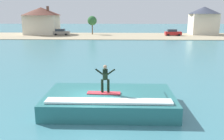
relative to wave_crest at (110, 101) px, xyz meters
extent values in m
plane|color=teal|center=(-0.78, -0.95, -0.56)|extent=(260.00, 260.00, 0.00)
cube|color=#296D6F|center=(0.00, 0.05, -0.03)|extent=(8.25, 4.71, 1.05)
cube|color=#296D6F|center=(0.00, -0.54, 0.55)|extent=(7.01, 2.12, 0.12)
cube|color=white|center=(0.00, -1.48, 0.57)|extent=(7.43, 0.85, 0.12)
cube|color=#D8333F|center=(-0.36, -0.28, 0.66)|extent=(2.13, 0.61, 0.06)
cube|color=black|center=(-0.36, -0.28, 0.68)|extent=(1.94, 0.13, 0.01)
cylinder|color=black|center=(-0.46, -0.23, 1.11)|extent=(0.16, 0.16, 0.85)
cylinder|color=black|center=(-0.08, -0.23, 1.11)|extent=(0.16, 0.16, 0.85)
cylinder|color=black|center=(-0.27, -0.23, 1.86)|extent=(0.32, 0.32, 0.66)
sphere|color=tan|center=(-0.27, -0.23, 2.35)|extent=(0.24, 0.24, 0.24)
cylinder|color=black|center=(-0.65, -0.23, 2.03)|extent=(0.50, 0.10, 0.41)
cylinder|color=black|center=(0.11, -0.23, 2.03)|extent=(0.50, 0.10, 0.41)
cube|color=tan|center=(-0.78, 50.99, -0.50)|extent=(120.00, 19.64, 0.13)
cube|color=gray|center=(-15.73, 52.32, 0.21)|extent=(4.43, 1.98, 0.90)
cube|color=#262D38|center=(-16.07, 52.32, 0.98)|extent=(2.44, 1.78, 0.64)
cylinder|color=black|center=(-14.29, 53.36, -0.24)|extent=(0.64, 0.22, 0.64)
cylinder|color=black|center=(-14.29, 51.28, -0.24)|extent=(0.64, 0.22, 0.64)
cylinder|color=black|center=(-17.17, 53.36, -0.24)|extent=(0.64, 0.22, 0.64)
cylinder|color=black|center=(-17.17, 51.28, -0.24)|extent=(0.64, 0.22, 0.64)
cube|color=red|center=(15.30, 51.65, 0.21)|extent=(4.41, 1.85, 0.90)
cube|color=#262D38|center=(14.97, 51.65, 0.98)|extent=(2.43, 1.67, 0.64)
cylinder|color=black|center=(16.73, 52.62, -0.24)|extent=(0.64, 0.22, 0.64)
cylinder|color=black|center=(16.73, 50.67, -0.24)|extent=(0.64, 0.22, 0.64)
cylinder|color=black|center=(13.86, 52.62, -0.24)|extent=(0.64, 0.22, 0.64)
cylinder|color=black|center=(13.86, 50.67, -0.24)|extent=(0.64, 0.22, 0.64)
cube|color=beige|center=(-22.03, 54.87, 2.23)|extent=(9.15, 6.45, 5.58)
cone|color=brown|center=(-22.03, 54.87, 6.13)|extent=(11.34, 11.34, 2.22)
cube|color=brown|center=(-19.74, 53.90, 6.63)|extent=(0.60, 0.60, 1.80)
cube|color=beige|center=(24.84, 56.21, 2.43)|extent=(7.26, 5.85, 5.97)
cone|color=#383D4C|center=(24.84, 56.21, 6.42)|extent=(9.00, 9.00, 2.02)
cylinder|color=brown|center=(-7.32, 54.75, 1.07)|extent=(0.31, 0.31, 3.26)
sphere|color=#2F6635|center=(-7.32, 54.75, 3.50)|extent=(2.65, 2.65, 2.65)
cylinder|color=brown|center=(-23.70, 57.07, 1.13)|extent=(0.56, 0.56, 3.38)
sphere|color=#26692A|center=(-23.70, 57.07, 3.86)|extent=(3.46, 3.46, 3.46)
camera|label=1|loc=(0.61, -14.55, 5.59)|focal=38.04mm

